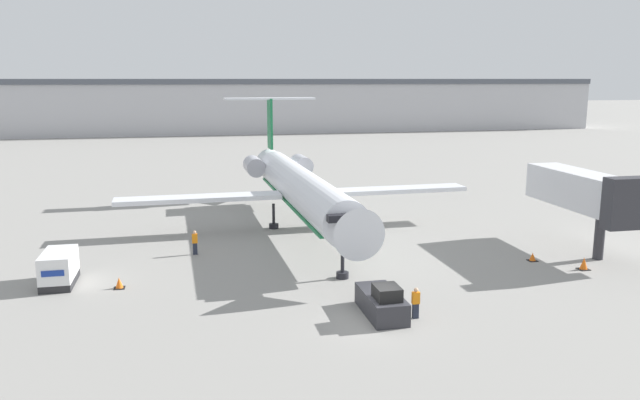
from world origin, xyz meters
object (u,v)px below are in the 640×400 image
at_px(worker_near_tug, 416,302).
at_px(jet_bridge, 585,192).
at_px(traffic_cone_left, 119,283).
at_px(traffic_cone_right, 533,257).
at_px(traffic_cone_mid, 584,264).
at_px(airplane_main, 299,186).
at_px(worker_by_wing, 195,242).
at_px(luggage_cart, 59,268).
at_px(pushback_tug, 382,302).

relative_size(worker_near_tug, jet_bridge, 0.15).
distance_m(traffic_cone_left, jet_bridge, 32.52).
distance_m(traffic_cone_right, traffic_cone_mid, 3.38).
xyz_separation_m(airplane_main, worker_by_wing, (-8.68, -5.93, -2.78)).
height_order(traffic_cone_left, traffic_cone_mid, traffic_cone_mid).
height_order(luggage_cart, traffic_cone_left, luggage_cart).
xyz_separation_m(worker_near_tug, traffic_cone_right, (11.72, 8.27, -0.60)).
height_order(airplane_main, traffic_cone_right, airplane_main).
xyz_separation_m(worker_by_wing, traffic_cone_mid, (25.14, -9.08, -0.53)).
distance_m(traffic_cone_left, traffic_cone_mid, 29.86).
bearing_deg(jet_bridge, traffic_cone_left, -177.46).
bearing_deg(worker_near_tug, traffic_cone_mid, 22.41).
distance_m(airplane_main, pushback_tug, 20.16).
bearing_deg(worker_by_wing, traffic_cone_mid, -19.86).
relative_size(pushback_tug, traffic_cone_left, 6.36).
xyz_separation_m(pushback_tug, traffic_cone_left, (-14.18, 7.41, -0.39)).
bearing_deg(airplane_main, traffic_cone_mid, -42.35).
relative_size(worker_near_tug, traffic_cone_right, 2.77).
relative_size(pushback_tug, worker_near_tug, 2.55).
bearing_deg(worker_near_tug, traffic_cone_right, 35.22).
bearing_deg(jet_bridge, traffic_cone_mid, -122.13).
relative_size(airplane_main, luggage_cart, 9.03).
xyz_separation_m(pushback_tug, worker_by_wing, (-9.57, 13.99, 0.22)).
bearing_deg(traffic_cone_mid, worker_near_tug, -157.59).
height_order(traffic_cone_right, traffic_cone_mid, traffic_cone_mid).
distance_m(pushback_tug, traffic_cone_left, 16.01).
relative_size(worker_by_wing, traffic_cone_mid, 2.14).
bearing_deg(traffic_cone_right, traffic_cone_mid, -48.10).
height_order(worker_by_wing, jet_bridge, jet_bridge).
bearing_deg(traffic_cone_right, pushback_tug, -150.89).
height_order(traffic_cone_right, jet_bridge, jet_bridge).
bearing_deg(luggage_cart, pushback_tug, -26.68).
height_order(worker_by_wing, traffic_cone_mid, worker_by_wing).
bearing_deg(airplane_main, worker_near_tug, -83.16).
distance_m(worker_near_tug, traffic_cone_right, 14.36).
bearing_deg(worker_by_wing, airplane_main, 34.35).
height_order(luggage_cart, jet_bridge, jet_bridge).
bearing_deg(worker_by_wing, pushback_tug, -55.63).
distance_m(pushback_tug, traffic_cone_mid, 16.33).
xyz_separation_m(pushback_tug, traffic_cone_right, (13.32, 7.42, -0.43)).
height_order(worker_near_tug, jet_bridge, jet_bridge).
bearing_deg(jet_bridge, traffic_cone_right, -163.22).
distance_m(worker_near_tug, jet_bridge, 19.42).
relative_size(luggage_cart, worker_by_wing, 2.05).
relative_size(worker_near_tug, traffic_cone_mid, 2.04).
height_order(pushback_tug, traffic_cone_left, pushback_tug).
bearing_deg(traffic_cone_mid, traffic_cone_right, 131.90).
distance_m(pushback_tug, worker_by_wing, 16.95).
bearing_deg(jet_bridge, pushback_tug, -153.89).
xyz_separation_m(traffic_cone_right, traffic_cone_mid, (2.25, -2.51, 0.12)).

